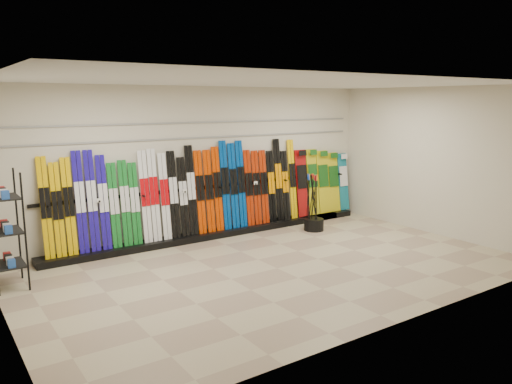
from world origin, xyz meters
TOP-DOWN VIEW (x-y plane):
  - floor at (0.00, 0.00)m, footprint 8.00×8.00m
  - back_wall at (0.00, 2.50)m, footprint 8.00×0.00m
  - right_wall at (4.00, 0.00)m, footprint 0.00×5.00m
  - ceiling at (0.00, 0.00)m, footprint 8.00×8.00m
  - ski_rack_base at (0.22, 2.28)m, footprint 8.00×0.40m
  - skis at (-0.45, 2.33)m, footprint 5.37×0.24m
  - snowboards at (3.07, 2.35)m, footprint 1.57×0.23m
  - accessory_rack at (-3.75, 1.56)m, footprint 0.40×0.60m
  - pole_bin at (2.12, 1.53)m, footprint 0.42×0.42m
  - ski_poles at (2.09, 1.57)m, footprint 0.22×0.29m
  - slatwall_rail_0 at (0.00, 2.48)m, footprint 7.60×0.02m
  - slatwall_rail_1 at (0.00, 2.48)m, footprint 7.60×0.02m

SIDE VIEW (x-z plane):
  - floor at x=0.00m, z-range 0.00..0.00m
  - ski_rack_base at x=0.22m, z-range 0.00..0.12m
  - pole_bin at x=2.12m, z-range 0.00..0.25m
  - ski_poles at x=2.09m, z-range 0.02..1.20m
  - snowboards at x=3.07m, z-range 0.09..1.59m
  - accessory_rack at x=-3.75m, z-range 0.00..1.73m
  - skis at x=-0.45m, z-range 0.05..1.85m
  - back_wall at x=0.00m, z-range -2.50..5.50m
  - right_wall at x=4.00m, z-range -1.00..4.00m
  - slatwall_rail_0 at x=0.00m, z-range 1.98..2.02m
  - slatwall_rail_1 at x=0.00m, z-range 2.28..2.31m
  - ceiling at x=0.00m, z-range 3.00..3.00m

